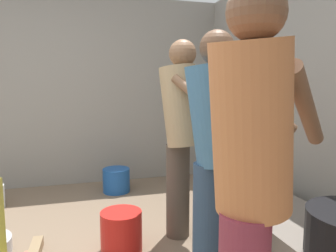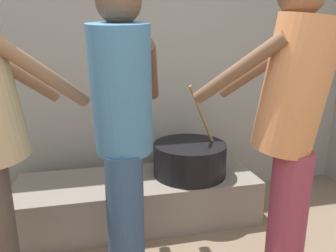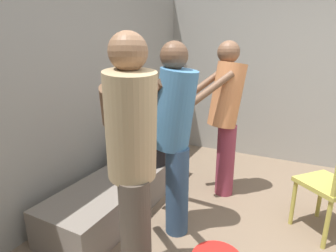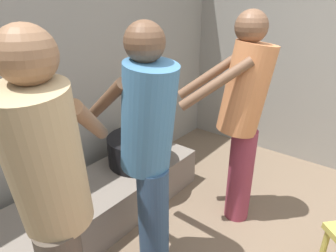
{
  "view_description": "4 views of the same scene",
  "coord_description": "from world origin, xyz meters",
  "px_view_note": "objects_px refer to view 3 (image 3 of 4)",
  "views": [
    {
      "loc": [
        2.01,
        0.2,
        1.3
      ],
      "look_at": [
        -0.1,
        0.8,
        1.02
      ],
      "focal_mm": 34.78,
      "sensor_mm": 36.0,
      "label": 1
    },
    {
      "loc": [
        -0.0,
        -0.47,
        1.31
      ],
      "look_at": [
        0.28,
        0.79,
        0.98
      ],
      "focal_mm": 32.59,
      "sensor_mm": 36.0,
      "label": 2
    },
    {
      "loc": [
        -1.7,
        0.2,
        1.52
      ],
      "look_at": [
        -0.07,
        1.02,
        1.02
      ],
      "focal_mm": 27.34,
      "sensor_mm": 36.0,
      "label": 3
    },
    {
      "loc": [
        -1.0,
        0.02,
        1.72
      ],
      "look_at": [
        0.3,
        1.06,
        1.0
      ],
      "focal_mm": 31.02,
      "sensor_mm": 36.0,
      "label": 4
    }
  ],
  "objects_px": {
    "cook_in_blue_shirt": "(174,130)",
    "cook_in_orange_shirt": "(226,111)",
    "cook_in_tan_shirt": "(132,154)",
    "chair_olive": "(335,184)",
    "cooking_pot_main": "(145,150)"
  },
  "relations": [
    {
      "from": "cook_in_orange_shirt",
      "to": "cooking_pot_main",
      "type": "bearing_deg",
      "value": 107.27
    },
    {
      "from": "cook_in_blue_shirt",
      "to": "chair_olive",
      "type": "relative_size",
      "value": 1.86
    },
    {
      "from": "cook_in_tan_shirt",
      "to": "chair_olive",
      "type": "height_order",
      "value": "cook_in_tan_shirt"
    },
    {
      "from": "cook_in_blue_shirt",
      "to": "cook_in_tan_shirt",
      "type": "relative_size",
      "value": 0.99
    },
    {
      "from": "cooking_pot_main",
      "to": "chair_olive",
      "type": "xyz_separation_m",
      "value": [
        -0.03,
        -1.87,
        0.02
      ]
    },
    {
      "from": "cooking_pot_main",
      "to": "chair_olive",
      "type": "height_order",
      "value": "cooking_pot_main"
    },
    {
      "from": "cook_in_blue_shirt",
      "to": "cook_in_orange_shirt",
      "type": "bearing_deg",
      "value": -14.61
    },
    {
      "from": "cook_in_orange_shirt",
      "to": "chair_olive",
      "type": "xyz_separation_m",
      "value": [
        -0.29,
        -1.02,
        -0.47
      ]
    },
    {
      "from": "cook_in_orange_shirt",
      "to": "cook_in_blue_shirt",
      "type": "distance_m",
      "value": 0.84
    },
    {
      "from": "cook_in_tan_shirt",
      "to": "chair_olive",
      "type": "bearing_deg",
      "value": -46.68
    },
    {
      "from": "cook_in_orange_shirt",
      "to": "cook_in_tan_shirt",
      "type": "xyz_separation_m",
      "value": [
        -1.44,
        0.2,
        -0.01
      ]
    },
    {
      "from": "cooking_pot_main",
      "to": "cook_in_orange_shirt",
      "type": "height_order",
      "value": "cook_in_orange_shirt"
    },
    {
      "from": "cook_in_blue_shirt",
      "to": "cook_in_tan_shirt",
      "type": "height_order",
      "value": "cook_in_tan_shirt"
    },
    {
      "from": "cook_in_tan_shirt",
      "to": "chair_olive",
      "type": "xyz_separation_m",
      "value": [
        1.15,
        -1.22,
        -0.46
      ]
    },
    {
      "from": "cook_in_blue_shirt",
      "to": "chair_olive",
      "type": "height_order",
      "value": "cook_in_blue_shirt"
    }
  ]
}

